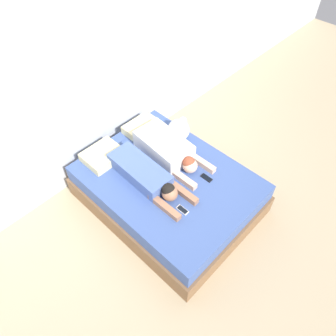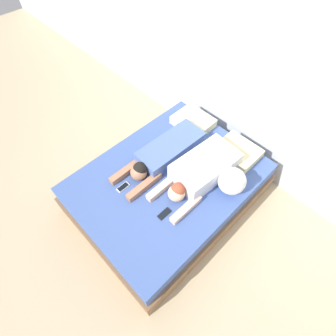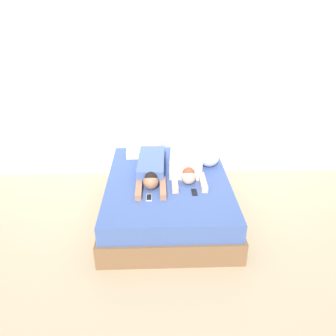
% 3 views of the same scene
% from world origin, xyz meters
% --- Properties ---
extents(ground_plane, '(12.00, 12.00, 0.00)m').
position_xyz_m(ground_plane, '(0.00, 0.00, 0.00)').
color(ground_plane, tan).
extents(wall_back, '(12.00, 0.06, 2.60)m').
position_xyz_m(wall_back, '(0.00, 1.15, 1.30)').
color(wall_back, silver).
rests_on(wall_back, ground_plane).
extents(bed, '(1.53, 1.99, 0.49)m').
position_xyz_m(bed, '(0.00, 0.00, 0.24)').
color(bed, brown).
rests_on(bed, ground_plane).
extents(pillow_head_left, '(0.44, 0.37, 0.11)m').
position_xyz_m(pillow_head_left, '(-0.33, 0.75, 0.54)').
color(pillow_head_left, beige).
rests_on(pillow_head_left, bed).
extents(pillow_head_right, '(0.44, 0.37, 0.11)m').
position_xyz_m(pillow_head_right, '(0.33, 0.75, 0.54)').
color(pillow_head_right, beige).
rests_on(pillow_head_right, bed).
extents(person_left, '(0.35, 1.12, 0.20)m').
position_xyz_m(person_left, '(-0.20, 0.13, 0.57)').
color(person_left, '#4C66A5').
rests_on(person_left, bed).
extents(person_right, '(0.45, 1.01, 0.23)m').
position_xyz_m(person_right, '(0.24, 0.23, 0.60)').
color(person_right, silver).
rests_on(person_right, bed).
extents(cell_phone_left, '(0.06, 0.14, 0.01)m').
position_xyz_m(cell_phone_left, '(-0.22, -0.43, 0.50)').
color(cell_phone_left, silver).
rests_on(cell_phone_left, bed).
extents(cell_phone_right, '(0.06, 0.14, 0.01)m').
position_xyz_m(cell_phone_right, '(0.29, -0.33, 0.50)').
color(cell_phone_right, black).
rests_on(cell_phone_right, bed).
extents(plush_toy, '(0.28, 0.28, 0.29)m').
position_xyz_m(plush_toy, '(0.54, 0.34, 0.64)').
color(plush_toy, white).
rests_on(plush_toy, bed).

